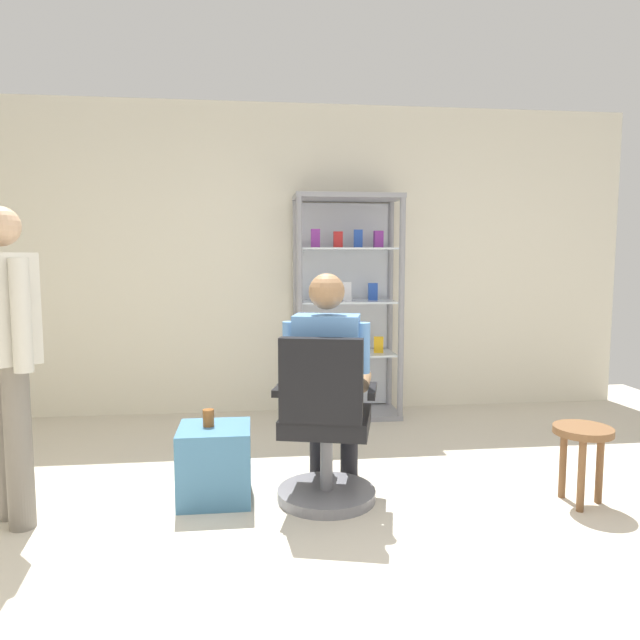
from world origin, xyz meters
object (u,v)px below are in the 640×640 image
storage_crate (215,463)px  wooden_stool (582,443)px  office_chair (325,435)px  seated_shopkeeper (328,373)px  display_cabinet_main (346,305)px  standing_customer (6,345)px  tea_glass (208,418)px

storage_crate → wooden_stool: 2.06m
office_chair → wooden_stool: 1.43m
seated_shopkeeper → storage_crate: (-0.65, -0.03, -0.50)m
seated_shopkeeper → wooden_stool: bearing=-13.3°
display_cabinet_main → seated_shopkeeper: 1.76m
seated_shopkeeper → storage_crate: bearing=-177.6°
seated_shopkeeper → standing_customer: size_ratio=0.79×
display_cabinet_main → standing_customer: (-2.05, -1.90, -0.03)m
storage_crate → standing_customer: bearing=-170.2°
office_chair → standing_customer: bearing=-178.4°
office_chair → wooden_stool: bearing=-6.8°
standing_customer → wooden_stool: size_ratio=3.69×
storage_crate → wooden_stool: wooden_stool is taller
tea_glass → display_cabinet_main: bearing=58.1°
office_chair → storage_crate: office_chair is taller
standing_customer → storage_crate: bearing=9.8°
office_chair → storage_crate: 0.65m
display_cabinet_main → office_chair: display_cabinet_main is taller
office_chair → wooden_stool: office_chair is taller
office_chair → standing_customer: (-1.63, -0.04, 0.54)m
standing_customer → tea_glass: bearing=11.2°
display_cabinet_main → storage_crate: bearing=-120.8°
display_cabinet_main → seated_shopkeeper: size_ratio=1.47×
seated_shopkeeper → standing_customer: (-1.67, -0.20, 0.22)m
display_cabinet_main → office_chair: 1.99m
storage_crate → wooden_stool: bearing=-8.4°
office_chair → storage_crate: (-0.61, 0.13, -0.18)m
tea_glass → wooden_stool: size_ratio=0.22×
standing_customer → wooden_stool: 3.11m
tea_glass → wooden_stool: (2.07, -0.32, -0.12)m
tea_glass → wooden_stool: 2.10m
seated_shopkeeper → tea_glass: bearing=-179.4°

